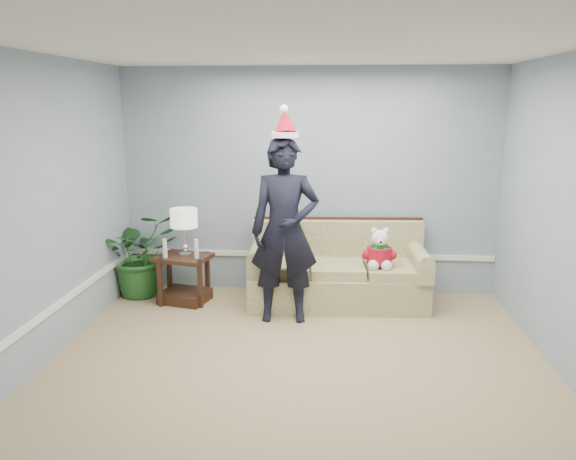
# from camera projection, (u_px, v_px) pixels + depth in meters

# --- Properties ---
(room_shell) EXTENTS (4.54, 5.04, 2.74)m
(room_shell) POSITION_uv_depth(u_px,v_px,m) (295.00, 227.00, 4.29)
(room_shell) COLOR tan
(room_shell) RESTS_ON ground
(wainscot_trim) EXTENTS (4.49, 4.99, 0.06)m
(wainscot_trim) POSITION_uv_depth(u_px,v_px,m) (188.00, 286.00, 5.73)
(wainscot_trim) COLOR white
(wainscot_trim) RESTS_ON room_shell
(sofa) EXTENTS (2.05, 0.96, 0.94)m
(sofa) POSITION_uv_depth(u_px,v_px,m) (337.00, 274.00, 6.51)
(sofa) COLOR #616831
(sofa) RESTS_ON room_shell
(side_table) EXTENTS (0.68, 0.61, 0.56)m
(side_table) POSITION_uv_depth(u_px,v_px,m) (185.00, 284.00, 6.55)
(side_table) COLOR #391C14
(side_table) RESTS_ON room_shell
(table_lamp) EXTENTS (0.31, 0.31, 0.55)m
(table_lamp) POSITION_uv_depth(u_px,v_px,m) (184.00, 220.00, 6.38)
(table_lamp) COLOR silver
(table_lamp) RESTS_ON side_table
(candle_pair) EXTENTS (0.42, 0.06, 0.22)m
(candle_pair) POSITION_uv_depth(u_px,v_px,m) (181.00, 249.00, 6.35)
(candle_pair) COLOR silver
(candle_pair) RESTS_ON side_table
(houseplant) EXTENTS (1.22, 1.20, 1.02)m
(houseplant) POSITION_uv_depth(u_px,v_px,m) (141.00, 253.00, 6.74)
(houseplant) COLOR #205522
(houseplant) RESTS_ON room_shell
(man) EXTENTS (0.75, 0.52, 1.95)m
(man) POSITION_uv_depth(u_px,v_px,m) (285.00, 231.00, 5.85)
(man) COLOR black
(man) RESTS_ON room_shell
(santa_hat) EXTENTS (0.34, 0.37, 0.33)m
(santa_hat) POSITION_uv_depth(u_px,v_px,m) (285.00, 123.00, 5.62)
(santa_hat) COLOR white
(santa_hat) RESTS_ON man
(teddy_bear) EXTENTS (0.28, 0.32, 0.46)m
(teddy_bear) POSITION_uv_depth(u_px,v_px,m) (379.00, 253.00, 6.20)
(teddy_bear) COLOR white
(teddy_bear) RESTS_ON sofa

